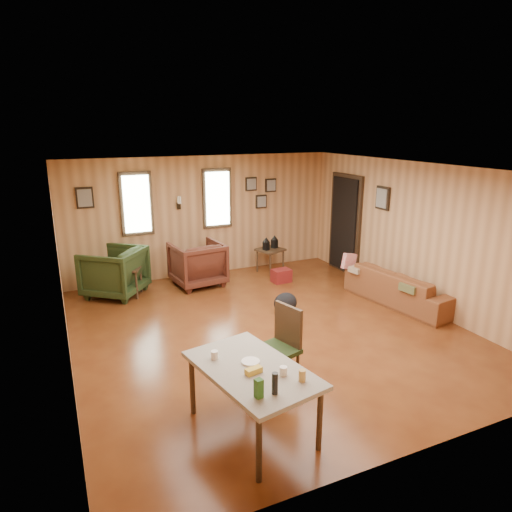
{
  "coord_description": "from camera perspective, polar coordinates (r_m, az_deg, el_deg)",
  "views": [
    {
      "loc": [
        -2.74,
        -5.68,
        2.97
      ],
      "look_at": [
        0.0,
        0.4,
        1.05
      ],
      "focal_mm": 32.0,
      "sensor_mm": 36.0,
      "label": 1
    }
  ],
  "objects": [
    {
      "name": "sofa_pillows",
      "position": [
        8.1,
        15.44,
        -2.32
      ],
      "size": [
        0.65,
        1.64,
        0.33
      ],
      "rotation": [
        0.0,
        0.0,
        0.18
      ],
      "color": "brown",
      "rests_on": "sofa"
    },
    {
      "name": "side_table",
      "position": [
        9.45,
        1.8,
        1.04
      ],
      "size": [
        0.62,
        0.62,
        0.77
      ],
      "rotation": [
        0.0,
        0.0,
        0.35
      ],
      "color": "#46321F",
      "rests_on": "ground"
    },
    {
      "name": "end_table",
      "position": [
        8.49,
        -15.93,
        -2.42
      ],
      "size": [
        0.65,
        0.63,
        0.66
      ],
      "rotation": [
        0.0,
        0.0,
        -0.38
      ],
      "color": "#46321F",
      "rests_on": "ground"
    },
    {
      "name": "dining_chair",
      "position": [
        5.37,
        3.13,
        -10.75
      ],
      "size": [
        0.55,
        0.55,
        0.98
      ],
      "rotation": [
        0.0,
        0.0,
        0.28
      ],
      "color": "#273819",
      "rests_on": "ground"
    },
    {
      "name": "recliner_green",
      "position": [
        8.55,
        -17.32,
        -1.62
      ],
      "size": [
        1.27,
        1.28,
        0.96
      ],
      "primitive_type": "imported",
      "rotation": [
        0.0,
        0.0,
        -2.25
      ],
      "color": "#273819",
      "rests_on": "ground"
    },
    {
      "name": "dining_table",
      "position": [
        4.57,
        -0.42,
        -14.53
      ],
      "size": [
        1.08,
        1.52,
        0.91
      ],
      "rotation": [
        0.0,
        0.0,
        0.2
      ],
      "color": "gray",
      "rests_on": "ground"
    },
    {
      "name": "cooler",
      "position": [
        8.96,
        3.18,
        -2.47
      ],
      "size": [
        0.38,
        0.28,
        0.26
      ],
      "rotation": [
        0.0,
        0.0,
        0.07
      ],
      "color": "maroon",
      "rests_on": "ground"
    },
    {
      "name": "room",
      "position": [
        6.86,
        1.72,
        1.14
      ],
      "size": [
        5.54,
        6.04,
        2.44
      ],
      "color": "brown",
      "rests_on": "ground"
    },
    {
      "name": "backpack",
      "position": [
        7.5,
        3.7,
        -5.87
      ],
      "size": [
        0.47,
        0.4,
        0.34
      ],
      "rotation": [
        0.0,
        0.0,
        -0.31
      ],
      "color": "black",
      "rests_on": "ground"
    },
    {
      "name": "recliner_brown",
      "position": [
        8.76,
        -7.34,
        -0.7
      ],
      "size": [
        0.99,
        0.94,
        0.93
      ],
      "primitive_type": "imported",
      "rotation": [
        0.0,
        0.0,
        3.25
      ],
      "color": "#4D2217",
      "rests_on": "ground"
    },
    {
      "name": "sofa",
      "position": [
        8.2,
        17.86,
        -3.04
      ],
      "size": [
        0.87,
        2.08,
        0.79
      ],
      "primitive_type": "imported",
      "rotation": [
        0.0,
        0.0,
        1.71
      ],
      "color": "brown",
      "rests_on": "ground"
    }
  ]
}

